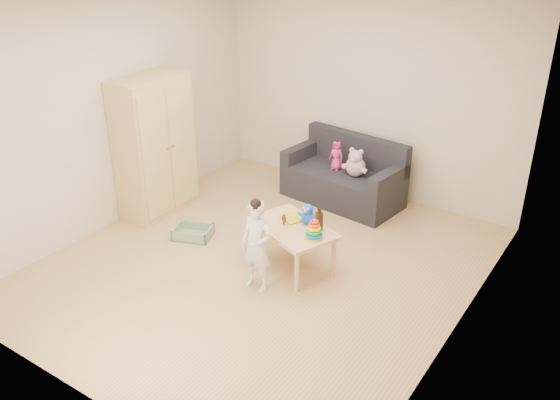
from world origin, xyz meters
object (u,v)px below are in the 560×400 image
Objects in this scene: sofa at (342,186)px; toddler at (257,247)px; wardrobe at (155,147)px; play_table at (292,247)px.

sofa is 1.61× the size of toddler.
toddler is at bearing -76.50° from sofa.
wardrobe is at bearing -132.69° from sofa.
play_table is (0.32, -1.65, 0.03)m from sofa.
sofa is 1.64× the size of play_table.
wardrobe is at bearing 160.98° from toddler.
sofa is 1.68m from play_table.
sofa is at bearing 100.94° from play_table.
play_table is at bearing 82.33° from toddler.
sofa is at bearing 96.97° from toddler.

